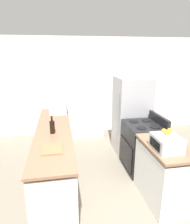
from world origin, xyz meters
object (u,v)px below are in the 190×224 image
at_px(pantry_cabinet, 85,101).
at_px(fruit_bowl, 168,134).
at_px(wine_bottle, 52,127).
at_px(toaster_oven, 166,143).
at_px(microwave, 58,106).
at_px(refrigerator, 131,115).
at_px(stove, 142,146).

xyz_separation_m(pantry_cabinet, fruit_bowl, (0.75, -2.86, 0.20)).
distance_m(wine_bottle, toaster_oven, 1.77).
bearing_deg(microwave, fruit_bowl, -55.51).
distance_m(refrigerator, microwave, 1.65).
bearing_deg(pantry_cabinet, toaster_oven, -75.39).
relative_size(refrigerator, wine_bottle, 5.76).
bearing_deg(fruit_bowl, microwave, 124.49).
relative_size(refrigerator, microwave, 3.22).
xyz_separation_m(refrigerator, microwave, (-1.60, 0.32, 0.22)).
relative_size(wine_bottle, fruit_bowl, 1.45).
height_order(pantry_cabinet, refrigerator, pantry_cabinet).
height_order(microwave, wine_bottle, microwave).
bearing_deg(refrigerator, microwave, 168.70).
relative_size(microwave, toaster_oven, 1.34).
height_order(wine_bottle, toaster_oven, wine_bottle).
bearing_deg(stove, refrigerator, 87.33).
distance_m(refrigerator, wine_bottle, 1.92).
bearing_deg(microwave, stove, -34.69).
bearing_deg(pantry_cabinet, microwave, -132.23).
relative_size(refrigerator, toaster_oven, 4.32).
height_order(pantry_cabinet, fruit_bowl, pantry_cabinet).
xyz_separation_m(microwave, fruit_bowl, (1.44, -2.10, 0.09)).
relative_size(pantry_cabinet, fruit_bowl, 9.42).
bearing_deg(pantry_cabinet, stove, -64.77).
bearing_deg(wine_bottle, fruit_bowl, -29.92).
distance_m(refrigerator, toaster_oven, 1.79).
distance_m(stove, wine_bottle, 1.76).
bearing_deg(pantry_cabinet, refrigerator, -50.11).
height_order(stove, microwave, microwave).
bearing_deg(refrigerator, fruit_bowl, -95.13).
xyz_separation_m(pantry_cabinet, wine_bottle, (-0.79, -1.98, 0.07)).
distance_m(refrigerator, fruit_bowl, 1.81).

